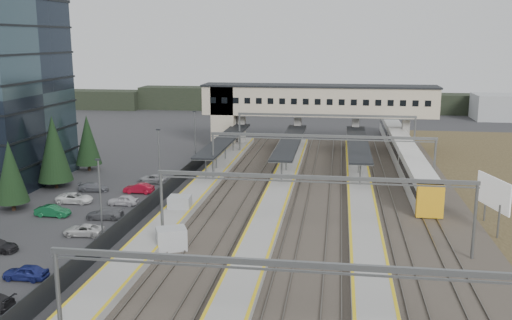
% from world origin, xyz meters
% --- Properties ---
extents(ground, '(220.00, 220.00, 0.00)m').
position_xyz_m(ground, '(0.00, 0.00, 0.00)').
color(ground, '#2B2B2D').
rests_on(ground, ground).
extents(car_park, '(10.48, 44.54, 1.28)m').
position_xyz_m(car_park, '(-13.13, -8.43, 0.59)').
color(car_park, '#A2A1A4').
rests_on(car_park, ground).
extents(lampposts, '(0.50, 53.25, 8.07)m').
position_xyz_m(lampposts, '(-8.00, 1.25, 4.34)').
color(lampposts, slate).
rests_on(lampposts, ground).
extents(fence, '(0.08, 90.00, 2.00)m').
position_xyz_m(fence, '(-6.50, 5.00, 1.00)').
color(fence, '#26282B').
rests_on(fence, ground).
extents(relay_cabin_near, '(3.21, 2.86, 2.21)m').
position_xyz_m(relay_cabin_near, '(-0.66, -9.64, 1.10)').
color(relay_cabin_near, '#A0A3A6').
rests_on(relay_cabin_near, ground).
extents(relay_cabin_far, '(2.50, 2.12, 2.18)m').
position_xyz_m(relay_cabin_far, '(-2.85, 0.93, 1.09)').
color(relay_cabin_far, '#A0A3A6').
rests_on(relay_cabin_far, ground).
extents(rail_corridor, '(34.00, 90.00, 0.92)m').
position_xyz_m(rail_corridor, '(9.34, 5.00, 0.29)').
color(rail_corridor, '#322F26').
rests_on(rail_corridor, ground).
extents(canopies, '(23.10, 30.00, 3.28)m').
position_xyz_m(canopies, '(7.00, 27.00, 3.92)').
color(canopies, black).
rests_on(canopies, ground).
extents(footbridge, '(40.40, 6.40, 11.20)m').
position_xyz_m(footbridge, '(7.70, 42.00, 7.93)').
color(footbridge, '#BDB295').
rests_on(footbridge, ground).
extents(gantries, '(28.40, 62.28, 7.17)m').
position_xyz_m(gantries, '(12.00, 3.00, 6.00)').
color(gantries, slate).
rests_on(gantries, ground).
extents(train, '(2.86, 59.72, 3.60)m').
position_xyz_m(train, '(24.00, 32.56, 2.05)').
color(train, silver).
rests_on(train, ground).
extents(billboard, '(1.79, 6.17, 5.46)m').
position_xyz_m(billboard, '(29.72, 0.92, 3.69)').
color(billboard, slate).
rests_on(billboard, ground).
extents(treeline_far, '(170.00, 19.00, 7.00)m').
position_xyz_m(treeline_far, '(23.81, 92.28, 2.95)').
color(treeline_far, black).
rests_on(treeline_far, ground).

